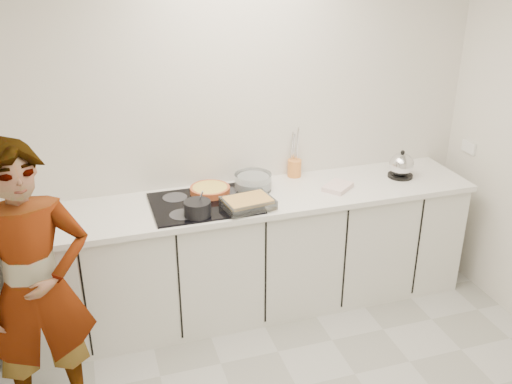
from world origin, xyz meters
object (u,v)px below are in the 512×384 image
object	(u,v)px
kettle	(401,166)
cook	(36,290)
saucepan	(197,208)
baking_dish	(248,202)
mixing_bowl	(253,183)
hob	(205,203)
tart_dish	(210,190)
utensil_crock	(294,168)

from	to	relation	value
kettle	cook	xyz separation A→B (m)	(-2.60, -0.67, -0.16)
saucepan	baking_dish	world-z (taller)	saucepan
mixing_bowl	hob	bearing A→B (deg)	-161.20
tart_dish	cook	distance (m)	1.39
saucepan	cook	distance (m)	1.10
hob	kettle	distance (m)	1.53
kettle	utensil_crock	world-z (taller)	kettle
mixing_bowl	cook	bearing A→B (deg)	-152.10
hob	saucepan	world-z (taller)	saucepan
tart_dish	utensil_crock	size ratio (longest dim) A/B	2.67
hob	kettle	size ratio (longest dim) A/B	3.06
tart_dish	mixing_bowl	xyz separation A→B (m)	(0.31, -0.01, 0.02)
saucepan	kettle	xyz separation A→B (m)	(1.61, 0.21, 0.03)
utensil_crock	hob	bearing A→B (deg)	-159.37
saucepan	baking_dish	size ratio (longest dim) A/B	0.65
hob	cook	world-z (taller)	cook
baking_dish	kettle	world-z (taller)	kettle
cook	kettle	bearing A→B (deg)	7.52
utensil_crock	cook	bearing A→B (deg)	-153.17
tart_dish	utensil_crock	bearing A→B (deg)	11.82
kettle	utensil_crock	bearing A→B (deg)	161.47
mixing_bowl	cook	size ratio (longest dim) A/B	0.19
hob	utensil_crock	xyz separation A→B (m)	(0.76, 0.29, 0.06)
mixing_bowl	cook	xyz separation A→B (m)	(-1.46, -0.77, -0.13)
baking_dish	kettle	distance (m)	1.28
tart_dish	kettle	world-z (taller)	kettle
hob	kettle	world-z (taller)	kettle
mixing_bowl	utensil_crock	bearing A→B (deg)	22.47
hob	cook	distance (m)	1.26
tart_dish	mixing_bowl	distance (m)	0.31
baking_dish	utensil_crock	bearing A→B (deg)	41.77
hob	mixing_bowl	distance (m)	0.41
tart_dish	utensil_crock	world-z (taller)	utensil_crock
baking_dish	kettle	bearing A→B (deg)	8.68
kettle	utensil_crock	size ratio (longest dim) A/B	1.80
hob	mixing_bowl	world-z (taller)	mixing_bowl
tart_dish	baking_dish	xyz separation A→B (m)	(0.19, -0.30, 0.01)
mixing_bowl	kettle	distance (m)	1.14
mixing_bowl	saucepan	bearing A→B (deg)	-146.65
baking_dish	mixing_bowl	bearing A→B (deg)	66.71
tart_dish	mixing_bowl	size ratio (longest dim) A/B	1.10
saucepan	cook	xyz separation A→B (m)	(-0.99, -0.46, -0.13)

